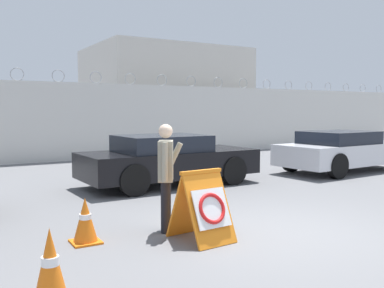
{
  "coord_description": "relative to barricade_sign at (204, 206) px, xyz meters",
  "views": [
    {
      "loc": [
        -4.49,
        -4.9,
        1.88
      ],
      "look_at": [
        -0.43,
        1.99,
        1.25
      ],
      "focal_mm": 40.0,
      "sensor_mm": 36.0,
      "label": 1
    }
  ],
  "objects": [
    {
      "name": "ground_plane",
      "position": [
        1.27,
        -0.23,
        -0.51
      ],
      "size": [
        90.0,
        90.0,
        0.0
      ],
      "primitive_type": "plane",
      "color": "slate"
    },
    {
      "name": "perimeter_wall",
      "position": [
        1.27,
        10.92,
        0.96
      ],
      "size": [
        36.0,
        0.3,
        3.37
      ],
      "color": "silver",
      "rests_on": "ground_plane"
    },
    {
      "name": "building_block",
      "position": [
        7.02,
        15.1,
        2.01
      ],
      "size": [
        7.44,
        5.94,
        5.04
      ],
      "color": "beige",
      "rests_on": "ground_plane"
    },
    {
      "name": "barricade_sign",
      "position": [
        0.0,
        0.0,
        0.0
      ],
      "size": [
        0.74,
        0.92,
        1.03
      ],
      "rotation": [
        0.0,
        0.0,
        0.09
      ],
      "color": "orange",
      "rests_on": "ground_plane"
    },
    {
      "name": "security_guard",
      "position": [
        -0.25,
        0.69,
        0.41
      ],
      "size": [
        0.58,
        0.56,
        1.67
      ],
      "rotation": [
        0.0,
        0.0,
        1.05
      ],
      "color": "black",
      "rests_on": "ground_plane"
    },
    {
      "name": "traffic_cone_near",
      "position": [
        -1.5,
        0.76,
        -0.19
      ],
      "size": [
        0.4,
        0.4,
        0.65
      ],
      "color": "orange",
      "rests_on": "ground_plane"
    },
    {
      "name": "traffic_cone_mid",
      "position": [
        -2.36,
        -1.0,
        -0.13
      ],
      "size": [
        0.4,
        0.4,
        0.77
      ],
      "color": "orange",
      "rests_on": "ground_plane"
    },
    {
      "name": "parked_car_rear_sedan",
      "position": [
        1.68,
        4.37,
        0.14
      ],
      "size": [
        4.45,
        2.01,
        1.26
      ],
      "rotation": [
        0.0,
        0.0,
        0.03
      ],
      "color": "black",
      "rests_on": "ground_plane"
    },
    {
      "name": "parked_car_far_side",
      "position": [
        7.39,
        3.78,
        0.13
      ],
      "size": [
        4.47,
        2.1,
        1.25
      ],
      "rotation": [
        0.0,
        0.0,
        0.06
      ],
      "color": "black",
      "rests_on": "ground_plane"
    }
  ]
}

